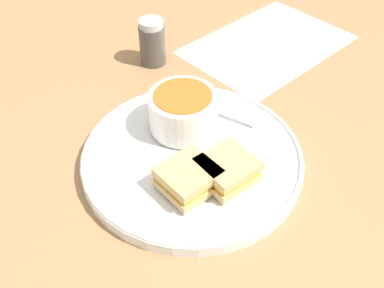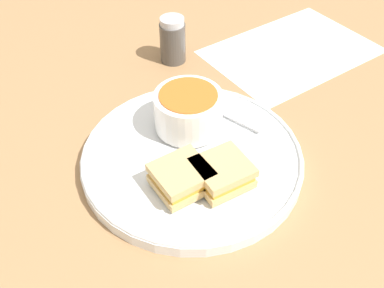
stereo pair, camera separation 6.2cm
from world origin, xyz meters
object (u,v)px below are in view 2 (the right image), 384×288
(soup_bowl, at_px, (188,110))
(salt_shaker, at_px, (173,40))
(spoon, at_px, (218,109))
(sandwich_half_near, at_px, (181,177))
(sandwich_half_far, at_px, (222,173))

(soup_bowl, xyz_separation_m, salt_shaker, (0.12, -0.17, -0.01))
(spoon, distance_m, sandwich_half_near, 0.16)
(sandwich_half_near, height_order, sandwich_half_far, same)
(soup_bowl, distance_m, spoon, 0.06)
(spoon, xyz_separation_m, sandwich_half_far, (-0.07, 0.13, 0.01))
(sandwich_half_near, height_order, salt_shaker, salt_shaker)
(sandwich_half_far, xyz_separation_m, salt_shaker, (0.21, -0.25, 0.00))
(sandwich_half_far, distance_m, salt_shaker, 0.33)
(soup_bowl, height_order, sandwich_half_near, soup_bowl)
(soup_bowl, relative_size, sandwich_half_far, 1.08)
(sandwich_half_near, distance_m, salt_shaker, 0.33)
(sandwich_half_far, height_order, salt_shaker, salt_shaker)
(salt_shaker, bearing_deg, sandwich_half_far, 130.60)
(spoon, height_order, salt_shaker, salt_shaker)
(soup_bowl, relative_size, sandwich_half_near, 1.09)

